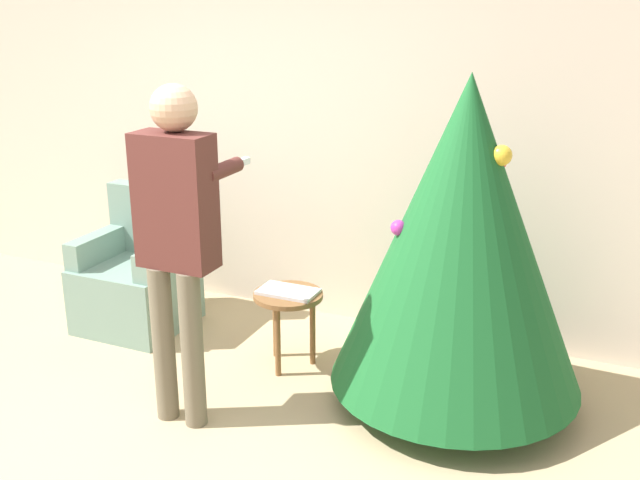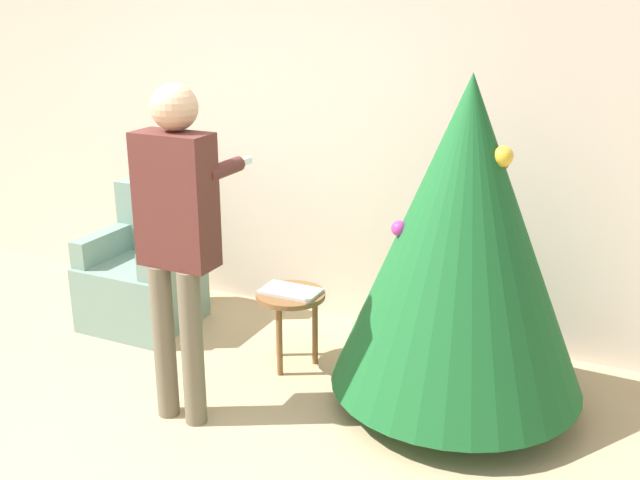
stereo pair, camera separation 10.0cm
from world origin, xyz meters
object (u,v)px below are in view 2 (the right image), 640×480
(side_stool, at_px, (291,304))
(armchair, at_px, (145,276))
(person_standing, at_px, (177,225))
(christmas_tree, at_px, (463,237))

(side_stool, bearing_deg, armchair, 173.37)
(person_standing, xyz_separation_m, side_stool, (0.26, 0.75, -0.68))
(armchair, xyz_separation_m, side_stool, (1.23, -0.14, 0.07))
(person_standing, relative_size, side_stool, 3.72)
(christmas_tree, bearing_deg, armchair, 175.99)
(side_stool, bearing_deg, person_standing, -108.75)
(armchair, relative_size, side_stool, 1.95)
(armchair, bearing_deg, person_standing, -42.53)
(person_standing, bearing_deg, christmas_tree, 29.41)
(person_standing, bearing_deg, side_stool, 71.25)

